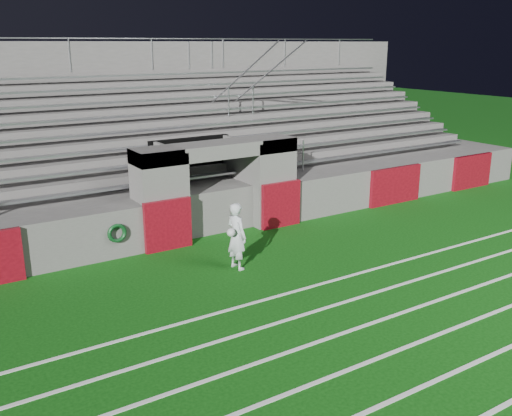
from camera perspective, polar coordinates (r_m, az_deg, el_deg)
ground at (r=13.70m, az=3.38°, el=-6.32°), size 90.00×90.00×0.00m
field_markings at (r=10.52m, az=20.12°, el=-14.75°), size 28.00×8.09×0.01m
stadium_structure at (r=20.01m, az=-10.10°, el=5.15°), size 26.00×8.48×5.42m
goalkeeper_with_ball at (r=13.58m, az=-1.95°, el=-2.80°), size 0.58×0.65×1.64m
hose_coil at (r=14.55m, az=-13.73°, el=-2.46°), size 0.49×0.14×0.50m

